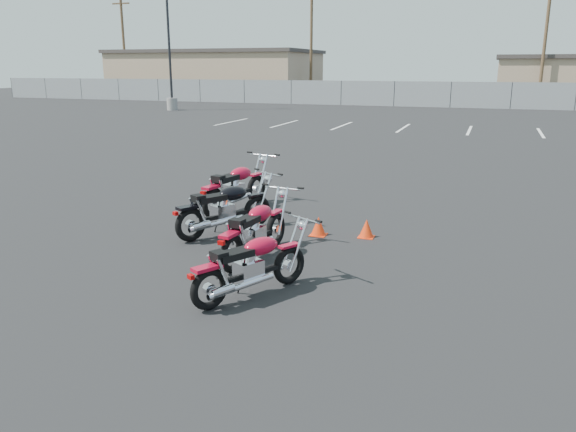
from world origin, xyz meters
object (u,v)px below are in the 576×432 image
(motorcycle_front_red, at_px, (236,187))
(motorcycle_rear_red, at_px, (251,265))
(motorcycle_second_black, at_px, (225,209))
(motorcycle_third_red, at_px, (255,231))

(motorcycle_front_red, bearing_deg, motorcycle_rear_red, -62.45)
(motorcycle_front_red, distance_m, motorcycle_rear_red, 4.44)
(motorcycle_front_red, height_order, motorcycle_second_black, motorcycle_front_red)
(motorcycle_front_red, relative_size, motorcycle_third_red, 1.09)
(motorcycle_front_red, height_order, motorcycle_third_red, motorcycle_front_red)
(motorcycle_second_black, bearing_deg, motorcycle_third_red, -45.39)
(motorcycle_third_red, distance_m, motorcycle_rear_red, 1.45)
(motorcycle_second_black, height_order, motorcycle_rear_red, motorcycle_second_black)
(motorcycle_second_black, xyz_separation_m, motorcycle_third_red, (1.01, -1.02, -0.02))
(motorcycle_third_red, height_order, motorcycle_rear_red, motorcycle_third_red)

